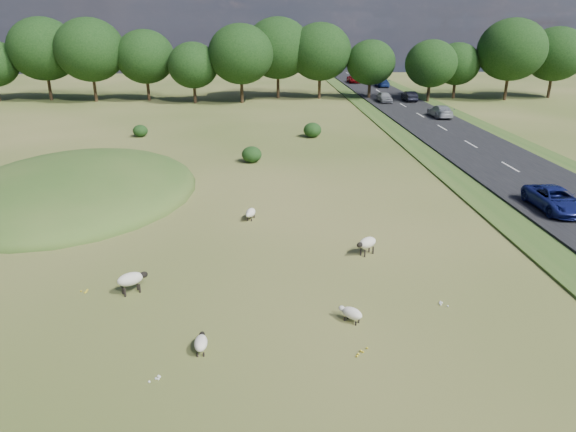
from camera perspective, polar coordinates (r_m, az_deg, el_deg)
The scene contains 16 objects.
ground at distance 43.21m, azimuth -3.76°, elevation 6.20°, with size 160.00×160.00×0.00m, color #39551A.
mound at distance 37.71m, azimuth -22.45°, elevation 2.48°, with size 16.00×20.00×4.00m, color #33561E.
road at distance 56.34m, azimuth 17.40°, elevation 8.85°, with size 8.00×150.00×0.25m, color black.
treeline at distance 77.42m, azimuth -4.42°, elevation 17.49°, with size 96.28×14.66×11.70m.
shrubs at distance 49.01m, azimuth -4.07°, elevation 8.74°, with size 18.90×12.30×1.47m.
sheep_0 at distance 20.08m, azimuth 7.05°, elevation -10.65°, with size 0.99×0.94×0.60m.
sheep_1 at distance 25.51m, azimuth 8.77°, elevation -2.98°, with size 1.24×1.07×0.91m.
sheep_2 at distance 22.71m, azimuth -17.03°, elevation -6.72°, with size 1.34×1.06×0.95m.
sheep_3 at distance 29.87m, azimuth -4.19°, elevation 0.35°, with size 0.75×1.20×0.66m.
sheep_4 at distance 18.55m, azimuth -9.65°, elevation -13.70°, with size 0.46×1.03×0.60m.
car_0 at distance 75.70m, azimuth 10.67°, elevation 12.88°, with size 1.69×4.20×1.43m, color #9EA0A5.
car_1 at distance 77.45m, azimuth 13.34°, elevation 12.84°, with size 1.46×4.18×1.38m, color black.
car_3 at distance 100.18m, azimuth 7.35°, elevation 14.85°, with size 2.18×4.73×1.32m, color maroon.
car_4 at distance 64.74m, azimuth 16.56°, elevation 11.12°, with size 1.98×4.88×1.42m, color #A9ADB1.
car_5 at distance 94.33m, azimuth 10.42°, elevation 14.36°, with size 1.96×4.81×1.40m, color navy.
car_7 at distance 34.50m, azimuth 27.58°, elevation 1.66°, with size 2.19×4.75×1.32m, color navy.
Camera 1 is at (0.68, -21.85, 10.76)m, focal length 32.00 mm.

